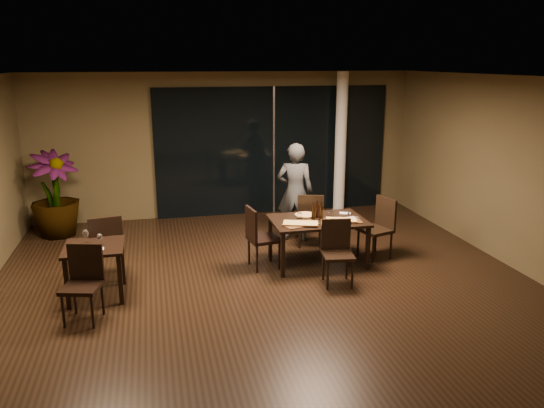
{
  "coord_description": "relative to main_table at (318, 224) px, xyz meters",
  "views": [
    {
      "loc": [
        -1.55,
        -6.97,
        3.23
      ],
      "look_at": [
        0.24,
        0.81,
        1.05
      ],
      "focal_mm": 35.0,
      "sensor_mm": 36.0,
      "label": 1
    }
  ],
  "objects": [
    {
      "name": "chair_main_left",
      "position": [
        -0.97,
        0.02,
        -0.12
      ],
      "size": [
        0.53,
        0.53,
        1.0
      ],
      "rotation": [
        0.0,
        0.0,
        1.72
      ],
      "color": "black",
      "rests_on": "ground"
    },
    {
      "name": "tumbler_left",
      "position": [
        -0.27,
        0.13,
        0.12
      ],
      "size": [
        0.07,
        0.07,
        0.09
      ],
      "primitive_type": "cylinder",
      "color": "white",
      "rests_on": "main_table"
    },
    {
      "name": "wine_glass_b",
      "position": [
        -3.31,
        -0.52,
        0.16
      ],
      "size": [
        0.07,
        0.07,
        0.16
      ],
      "primitive_type": null,
      "color": "white",
      "rests_on": "side_table"
    },
    {
      "name": "pizza_board_right",
      "position": [
        0.33,
        -0.19,
        0.08
      ],
      "size": [
        0.64,
        0.36,
        0.01
      ],
      "primitive_type": "cube",
      "rotation": [
        0.0,
        0.0,
        -0.08
      ],
      "color": "#472B17",
      "rests_on": "main_table"
    },
    {
      "name": "chair_main_right",
      "position": [
        1.11,
        0.07,
        -0.11
      ],
      "size": [
        0.59,
        0.59,
        1.01
      ],
      "rotation": [
        0.0,
        0.0,
        -1.27
      ],
      "color": "black",
      "rests_on": "ground"
    },
    {
      "name": "wine_glass_a",
      "position": [
        -3.5,
        -0.39,
        0.17
      ],
      "size": [
        0.09,
        0.09,
        0.19
      ],
      "primitive_type": null,
      "color": "white",
      "rests_on": "side_table"
    },
    {
      "name": "pizza_board_left",
      "position": [
        -0.35,
        -0.22,
        0.08
      ],
      "size": [
        0.6,
        0.43,
        0.01
      ],
      "primitive_type": "cube",
      "rotation": [
        0.0,
        0.0,
        0.32
      ],
      "color": "#462A16",
      "rests_on": "main_table"
    },
    {
      "name": "chair_side_far",
      "position": [
        -3.29,
        0.03,
        -0.1
      ],
      "size": [
        0.55,
        0.55,
        1.03
      ],
      "rotation": [
        0.0,
        0.0,
        3.31
      ],
      "color": "black",
      "rests_on": "ground"
    },
    {
      "name": "bottle_c",
      "position": [
        0.02,
        0.1,
        0.22
      ],
      "size": [
        0.06,
        0.06,
        0.28
      ],
      "primitive_type": null,
      "color": "black",
      "rests_on": "main_table"
    },
    {
      "name": "side_table",
      "position": [
        -3.4,
        -0.5,
        -0.05
      ],
      "size": [
        0.8,
        0.8,
        0.75
      ],
      "color": "black",
      "rests_on": "ground"
    },
    {
      "name": "oblong_pizza_left",
      "position": [
        -0.35,
        -0.22,
        0.1
      ],
      "size": [
        0.56,
        0.39,
        0.02
      ],
      "primitive_type": null,
      "rotation": [
        0.0,
        0.0,
        -0.32
      ],
      "color": "maroon",
      "rests_on": "pizza_board_left"
    },
    {
      "name": "potted_plant",
      "position": [
        -4.35,
        2.47,
        0.13
      ],
      "size": [
        1.22,
        1.22,
        1.61
      ],
      "primitive_type": "imported",
      "rotation": [
        0.0,
        0.0,
        0.59
      ],
      "color": "#1A4E1A",
      "rests_on": "ground"
    },
    {
      "name": "tumbler_right",
      "position": [
        0.24,
        0.1,
        0.12
      ],
      "size": [
        0.08,
        0.08,
        0.09
      ],
      "primitive_type": "cylinder",
      "color": "white",
      "rests_on": "main_table"
    },
    {
      "name": "column",
      "position": [
        1.4,
        2.85,
        0.82
      ],
      "size": [
        0.24,
        0.24,
        3.0
      ],
      "primitive_type": "cylinder",
      "color": "white",
      "rests_on": "ground"
    },
    {
      "name": "chair_main_near",
      "position": [
        0.05,
        -0.79,
        -0.14
      ],
      "size": [
        0.5,
        0.5,
        0.95
      ],
      "rotation": [
        0.0,
        0.0,
        -0.14
      ],
      "color": "black",
      "rests_on": "ground"
    },
    {
      "name": "main_table",
      "position": [
        0.0,
        0.0,
        0.0
      ],
      "size": [
        1.5,
        1.0,
        0.75
      ],
      "color": "black",
      "rests_on": "ground"
    },
    {
      "name": "ceiling",
      "position": [
        -1.0,
        -0.8,
        2.34
      ],
      "size": [
        8.0,
        8.0,
        0.04
      ],
      "primitive_type": "cube",
      "color": "silver",
      "rests_on": "wall_back"
    },
    {
      "name": "bottle_a",
      "position": [
        -0.07,
        0.05,
        0.21
      ],
      "size": [
        0.06,
        0.06,
        0.28
      ],
      "primitive_type": null,
      "color": "black",
      "rests_on": "main_table"
    },
    {
      "name": "wall_right",
      "position": [
        3.05,
        -0.8,
        0.82
      ],
      "size": [
        0.1,
        8.0,
        3.0
      ],
      "primitive_type": "cube",
      "color": "brown",
      "rests_on": "ground"
    },
    {
      "name": "wall_back",
      "position": [
        -1.0,
        3.25,
        0.82
      ],
      "size": [
        8.0,
        0.1,
        3.0
      ],
      "primitive_type": "cube",
      "color": "brown",
      "rests_on": "ground"
    },
    {
      "name": "wall_front",
      "position": [
        -1.0,
        -4.85,
        0.82
      ],
      "size": [
        8.0,
        0.1,
        3.0
      ],
      "primitive_type": "cube",
      "color": "brown",
      "rests_on": "ground"
    },
    {
      "name": "napkin_near",
      "position": [
        0.56,
        -0.06,
        0.08
      ],
      "size": [
        0.19,
        0.13,
        0.01
      ],
      "primitive_type": "cube",
      "rotation": [
        0.0,
        0.0,
        0.16
      ],
      "color": "silver",
      "rests_on": "main_table"
    },
    {
      "name": "oblong_pizza_right",
      "position": [
        0.33,
        -0.19,
        0.1
      ],
      "size": [
        0.5,
        0.34,
        0.02
      ],
      "primitive_type": null,
      "rotation": [
        0.0,
        0.0,
        -0.3
      ],
      "color": "maroon",
      "rests_on": "pizza_board_right"
    },
    {
      "name": "chair_side_near",
      "position": [
        -3.48,
        -1.15,
        -0.13
      ],
      "size": [
        0.55,
        0.55,
        0.97
      ],
      "rotation": [
        0.0,
        0.0,
        -0.26
      ],
      "color": "black",
      "rests_on": "ground"
    },
    {
      "name": "chair_main_far",
      "position": [
        0.12,
        0.8,
        -0.13
      ],
      "size": [
        0.56,
        0.56,
        0.98
      ],
      "rotation": [
        0.0,
        0.0,
        2.87
      ],
      "color": "black",
      "rests_on": "ground"
    },
    {
      "name": "diner",
      "position": [
        -0.04,
        1.23,
        0.23
      ],
      "size": [
        0.72,
        0.6,
        1.81
      ],
      "primitive_type": "imported",
      "rotation": [
        0.0,
        0.0,
        2.78
      ],
      "color": "#2C2F31",
      "rests_on": "ground"
    },
    {
      "name": "window_panel",
      "position": [
        0.0,
        3.16,
        0.67
      ],
      "size": [
        5.0,
        0.06,
        2.7
      ],
      "primitive_type": "cube",
      "color": "black",
      "rests_on": "ground"
    },
    {
      "name": "round_pizza",
      "position": [
        -0.13,
        0.26,
        0.08
      ],
      "size": [
        0.33,
        0.33,
        0.01
      ],
      "primitive_type": "cylinder",
      "color": "#C64316",
      "rests_on": "main_table"
    },
    {
      "name": "napkin_far",
      "position": [
        0.54,
        0.21,
        0.08
      ],
      "size": [
        0.2,
        0.16,
        0.01
      ],
      "primitive_type": "cube",
      "rotation": [
        0.0,
        0.0,
        -0.37
      ],
      "color": "silver",
      "rests_on": "main_table"
    },
    {
      "name": "bottle_b",
      "position": [
        0.05,
        -0.01,
        0.22
      ],
      "size": [
        0.06,
        0.06,
        0.29
      ],
      "primitive_type": null,
      "color": "black",
      "rests_on": "main_table"
    },
    {
      "name": "side_napkin",
      "position": [
        -3.34,
        -0.69,
        0.08
      ],
      "size": [
        0.19,
        0.12,
        0.01
      ],
      "primitive_type": "cube",
      "rotation": [
        0.0,
        0.0,
        0.07
      ],
      "color": "silver",
      "rests_on": "side_table"
    },
    {
      "name": "ground",
      "position": [
        -1.0,
        -0.8,
        -0.68
      ],
      "size": [
        8.0,
        8.0,
        0.0
      ],
      "primitive_type": "plane",
      "color": "black",
      "rests_on": "ground"
    }
  ]
}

